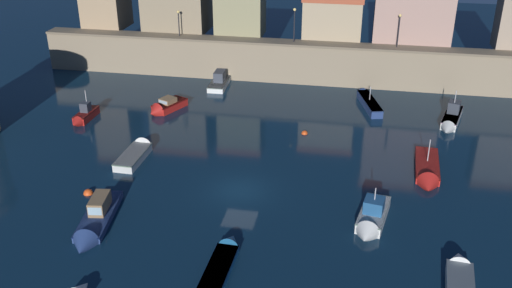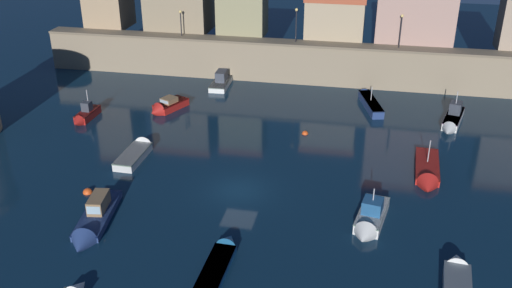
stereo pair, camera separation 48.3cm
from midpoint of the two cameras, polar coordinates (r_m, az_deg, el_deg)
ground_plane at (r=43.01m, az=-1.43°, el=-4.67°), size 143.95×143.95×0.00m
quay_wall at (r=64.70m, az=3.45°, el=8.21°), size 56.49×2.33×4.55m
old_town_backdrop at (r=66.42m, az=2.76°, el=13.93°), size 51.91×5.64×9.11m
quay_lamp_0 at (r=66.30m, az=-7.30°, el=12.29°), size 0.32×0.32×2.91m
quay_lamp_1 at (r=63.35m, az=4.25°, el=12.22°), size 0.32×0.32×3.71m
quay_lamp_2 at (r=63.01m, az=14.47°, el=11.33°), size 0.32×0.32×3.55m
moored_boat_0 at (r=40.19m, az=-15.62°, el=-7.48°), size 2.83×7.51×2.10m
moored_boat_1 at (r=64.77m, az=-3.05°, el=6.54°), size 1.94×6.57×2.19m
moored_boat_2 at (r=35.72m, az=-3.14°, el=-11.32°), size 1.57×6.06×1.34m
moored_boat_3 at (r=59.46m, az=11.40°, el=4.22°), size 3.04×7.41×2.33m
moored_boat_4 at (r=35.66m, az=19.77°, el=-12.92°), size 2.08×6.53×1.42m
moored_boat_5 at (r=56.79m, az=19.20°, el=2.31°), size 2.90×6.59×3.31m
moored_boat_6 at (r=57.06m, az=-16.41°, el=2.78°), size 1.26×4.26×2.93m
moored_boat_8 at (r=57.54m, az=-8.71°, el=3.72°), size 3.36×4.82×1.67m
moored_boat_9 at (r=48.99m, az=-11.41°, el=-0.70°), size 1.77×5.68×1.57m
moored_boat_10 at (r=39.51m, az=11.61°, el=-7.37°), size 2.58×5.71×2.99m
moored_boat_11 at (r=46.66m, az=16.98°, el=-2.86°), size 2.13×7.09×3.00m
mooring_buoy_0 at (r=52.21m, az=5.17°, el=1.01°), size 0.58×0.58×0.58m
mooring_buoy_1 at (r=44.47m, az=-16.10°, el=-4.68°), size 0.71×0.71×0.71m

